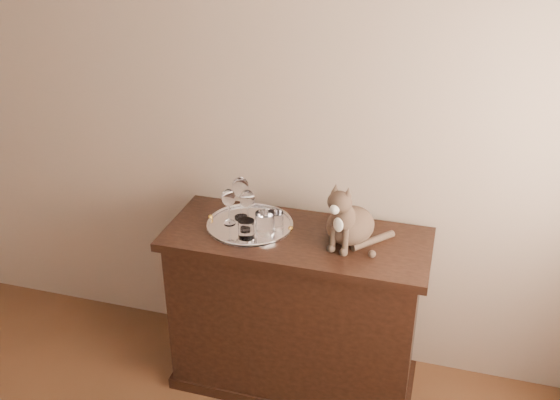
% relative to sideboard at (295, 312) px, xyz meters
% --- Properties ---
extents(wall_back, '(4.00, 0.10, 2.70)m').
position_rel_sideboard_xyz_m(wall_back, '(-0.60, 0.31, 0.93)').
color(wall_back, tan).
rests_on(wall_back, ground).
extents(sideboard, '(1.20, 0.50, 0.85)m').
position_rel_sideboard_xyz_m(sideboard, '(0.00, 0.00, 0.00)').
color(sideboard, black).
rests_on(sideboard, ground).
extents(tray, '(0.40, 0.40, 0.01)m').
position_rel_sideboard_xyz_m(tray, '(-0.23, 0.02, 0.43)').
color(tray, white).
rests_on(tray, sideboard).
extents(wine_glass_a, '(0.08, 0.08, 0.21)m').
position_rel_sideboard_xyz_m(wine_glass_a, '(-0.29, 0.08, 0.54)').
color(wine_glass_a, white).
rests_on(wine_glass_a, tray).
extents(wine_glass_c, '(0.07, 0.07, 0.17)m').
position_rel_sideboard_xyz_m(wine_glass_c, '(-0.32, 0.01, 0.52)').
color(wine_glass_c, white).
rests_on(wine_glass_c, tray).
extents(wine_glass_d, '(0.07, 0.07, 0.19)m').
position_rel_sideboard_xyz_m(wine_glass_d, '(-0.23, 0.00, 0.53)').
color(wine_glass_d, white).
rests_on(wine_glass_d, tray).
extents(tumbler_a, '(0.09, 0.09, 0.10)m').
position_rel_sideboard_xyz_m(tumbler_a, '(-0.14, -0.03, 0.48)').
color(tumbler_a, white).
rests_on(tumbler_a, tray).
extents(tumbler_b, '(0.07, 0.07, 0.08)m').
position_rel_sideboard_xyz_m(tumbler_b, '(-0.21, -0.09, 0.48)').
color(tumbler_b, silver).
rests_on(tumbler_b, tray).
extents(tumbler_c, '(0.07, 0.07, 0.08)m').
position_rel_sideboard_xyz_m(tumbler_c, '(-0.11, 0.03, 0.47)').
color(tumbler_c, white).
rests_on(tumbler_c, tray).
extents(cat, '(0.38, 0.36, 0.31)m').
position_rel_sideboard_xyz_m(cat, '(0.24, 0.02, 0.58)').
color(cat, '#4C3B2D').
rests_on(cat, sideboard).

